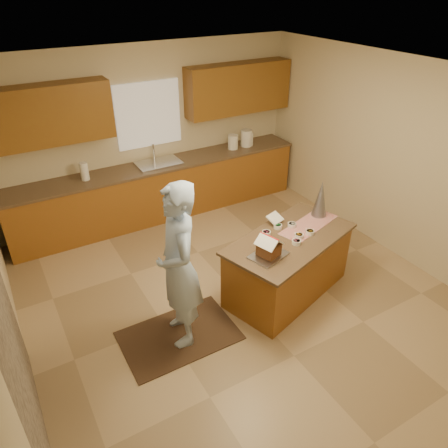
{
  "coord_description": "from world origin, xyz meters",
  "views": [
    {
      "loc": [
        -2.26,
        -3.53,
        3.57
      ],
      "look_at": [
        -0.1,
        0.2,
        1.0
      ],
      "focal_mm": 34.09,
      "sensor_mm": 36.0,
      "label": 1
    }
  ],
  "objects_px": {
    "tinsel_tree": "(321,199)",
    "island_base": "(288,266)",
    "boy": "(179,267)",
    "gingerbread_house": "(269,248)"
  },
  "relations": [
    {
      "from": "island_base",
      "to": "boy",
      "type": "distance_m",
      "value": 1.59
    },
    {
      "from": "island_base",
      "to": "gingerbread_house",
      "type": "relative_size",
      "value": 5.18
    },
    {
      "from": "tinsel_tree",
      "to": "island_base",
      "type": "bearing_deg",
      "value": -159.33
    },
    {
      "from": "tinsel_tree",
      "to": "gingerbread_house",
      "type": "distance_m",
      "value": 1.19
    },
    {
      "from": "boy",
      "to": "island_base",
      "type": "bearing_deg",
      "value": 102.28
    },
    {
      "from": "tinsel_tree",
      "to": "gingerbread_house",
      "type": "xyz_separation_m",
      "value": [
        -1.11,
        -0.43,
        -0.13
      ]
    },
    {
      "from": "gingerbread_house",
      "to": "boy",
      "type": "bearing_deg",
      "value": 171.72
    },
    {
      "from": "boy",
      "to": "gingerbread_house",
      "type": "xyz_separation_m",
      "value": [
        1.03,
        -0.15,
        -0.02
      ]
    },
    {
      "from": "tinsel_tree",
      "to": "boy",
      "type": "height_order",
      "value": "boy"
    },
    {
      "from": "island_base",
      "to": "boy",
      "type": "height_order",
      "value": "boy"
    }
  ]
}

